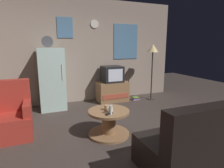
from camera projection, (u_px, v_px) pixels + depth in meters
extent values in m
plane|color=#3D332D|center=(126.00, 136.00, 3.31)|extent=(12.00, 12.00, 0.00)
cube|color=gray|center=(88.00, 51.00, 5.26)|extent=(5.20, 0.10, 2.79)
cube|color=teal|center=(126.00, 42.00, 5.57)|extent=(0.76, 0.02, 1.00)
cube|color=teal|center=(65.00, 27.00, 4.86)|extent=(0.40, 0.02, 0.52)
cylinder|color=silver|center=(95.00, 24.00, 5.13)|extent=(0.22, 0.03, 0.22)
cube|color=silver|center=(52.00, 79.00, 4.61)|extent=(0.60, 0.60, 1.50)
cylinder|color=silver|center=(62.00, 72.00, 4.38)|extent=(0.02, 0.02, 0.36)
cylinder|color=#4C4C51|center=(47.00, 42.00, 4.35)|extent=(0.26, 0.04, 0.26)
cube|color=#8E6642|center=(112.00, 91.00, 5.36)|extent=(0.84, 0.52, 0.55)
cube|color=#AD4733|center=(116.00, 96.00, 5.14)|extent=(0.76, 0.01, 0.13)
cube|color=black|center=(112.00, 74.00, 5.26)|extent=(0.54, 0.50, 0.44)
cube|color=silver|center=(116.00, 75.00, 5.04)|extent=(0.41, 0.01, 0.33)
cylinder|color=#332D28|center=(151.00, 99.00, 5.60)|extent=(0.24, 0.24, 0.02)
cylinder|color=#332D28|center=(152.00, 76.00, 5.46)|extent=(0.04, 0.04, 1.40)
cone|color=#F2D18C|center=(153.00, 48.00, 5.30)|extent=(0.32, 0.32, 0.22)
cylinder|color=#8E6642|center=(109.00, 133.00, 3.36)|extent=(0.72, 0.72, 0.04)
cylinder|color=#8E6642|center=(109.00, 123.00, 3.32)|extent=(0.24, 0.24, 0.41)
cylinder|color=#8E6642|center=(109.00, 112.00, 3.28)|extent=(0.72, 0.72, 0.04)
cylinder|color=silver|center=(111.00, 110.00, 3.08)|extent=(0.05, 0.05, 0.15)
cylinder|color=silver|center=(111.00, 110.00, 3.17)|extent=(0.08, 0.08, 0.09)
cylinder|color=tan|center=(107.00, 108.00, 3.28)|extent=(0.08, 0.08, 0.09)
cube|color=black|center=(109.00, 114.00, 3.08)|extent=(0.15, 0.11, 0.02)
cube|color=#A52D23|center=(11.00, 126.00, 3.23)|extent=(0.68, 0.68, 0.40)
cube|color=#A52D23|center=(10.00, 95.00, 3.37)|extent=(0.68, 0.16, 0.56)
cube|color=#A52D23|center=(27.00, 107.00, 3.28)|extent=(0.12, 0.60, 0.20)
cube|color=black|center=(201.00, 148.00, 2.54)|extent=(1.70, 0.80, 0.40)
cube|color=gray|center=(135.00, 100.00, 5.50)|extent=(0.22, 0.15, 0.02)
cube|color=purple|center=(135.00, 99.00, 5.50)|extent=(0.16, 0.14, 0.03)
cube|color=#368871|center=(135.00, 98.00, 5.49)|extent=(0.18, 0.13, 0.02)
cube|color=olive|center=(136.00, 97.00, 5.49)|extent=(0.16, 0.16, 0.02)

